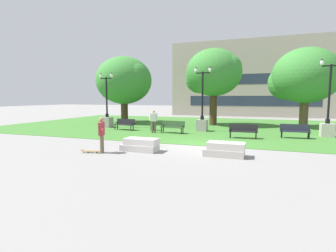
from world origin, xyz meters
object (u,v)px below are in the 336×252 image
at_px(park_bench_far_left, 125,124).
at_px(concrete_block_center, 141,145).
at_px(park_bench_near_left, 295,130).
at_px(trash_bin, 153,124).
at_px(lamp_post_center, 202,118).
at_px(skateboard, 91,151).
at_px(lamp_post_right, 328,121).
at_px(person_bystander_near_lawn, 154,120).
at_px(concrete_block_left, 225,150).
at_px(lamp_post_left, 107,116).
at_px(park_bench_far_right, 243,130).
at_px(park_bench_near_right, 173,126).
at_px(person_skateboarder, 102,133).

bearing_deg(park_bench_far_left, concrete_block_center, -56.00).
xyz_separation_m(park_bench_near_left, trash_bin, (-10.27, 0.64, -0.04)).
bearing_deg(lamp_post_center, skateboard, -108.51).
distance_m(lamp_post_right, person_bystander_near_lawn, 11.97).
bearing_deg(concrete_block_center, concrete_block_left, 2.92).
bearing_deg(lamp_post_left, concrete_block_left, -35.79).
xyz_separation_m(concrete_block_left, park_bench_near_left, (3.61, 6.84, 0.23)).
distance_m(park_bench_far_right, person_bystander_near_lawn, 6.54).
xyz_separation_m(park_bench_near_right, trash_bin, (-1.99, 0.96, -0.04)).
relative_size(lamp_post_right, person_bystander_near_lawn, 3.04).
distance_m(lamp_post_right, trash_bin, 12.41).
xyz_separation_m(park_bench_far_right, lamp_post_right, (5.29, 2.50, 0.53)).
xyz_separation_m(lamp_post_center, person_bystander_near_lawn, (-3.21, -2.24, -0.06)).
distance_m(park_bench_far_right, lamp_post_left, 12.11).
distance_m(lamp_post_left, trash_bin, 4.83).
distance_m(person_skateboarder, lamp_post_right, 14.78).
height_order(park_bench_near_right, park_bench_far_right, same).
height_order(concrete_block_left, park_bench_far_right, park_bench_far_right).
bearing_deg(trash_bin, skateboard, -86.71).
distance_m(person_skateboarder, skateboard, 1.02).
bearing_deg(person_skateboarder, park_bench_near_left, 40.99).
bearing_deg(park_bench_near_right, concrete_block_left, -54.34).
relative_size(concrete_block_left, skateboard, 1.75).
bearing_deg(park_bench_near_right, park_bench_far_right, -9.17).
relative_size(skateboard, park_bench_far_right, 0.57).
relative_size(concrete_block_left, trash_bin, 1.90).
xyz_separation_m(park_bench_near_left, lamp_post_center, (-6.48, 1.58, 0.50)).
distance_m(park_bench_near_left, trash_bin, 10.29).
bearing_deg(park_bench_far_left, trash_bin, 11.33).
bearing_deg(park_bench_near_left, skateboard, -139.83).
relative_size(person_skateboarder, park_bench_far_left, 0.92).
relative_size(trash_bin, person_bystander_near_lawn, 0.56).
xyz_separation_m(park_bench_near_left, person_bystander_near_lawn, (-9.69, -0.67, 0.44)).
bearing_deg(person_bystander_near_lawn, person_skateboarder, -86.87).
bearing_deg(lamp_post_right, park_bench_far_left, -175.41).
bearing_deg(skateboard, concrete_block_center, 30.37).
relative_size(concrete_block_left, park_bench_near_right, 0.99).
bearing_deg(park_bench_far_right, park_bench_far_left, 172.02).
relative_size(park_bench_far_right, lamp_post_left, 0.38).
bearing_deg(trash_bin, lamp_post_left, 171.04).
bearing_deg(concrete_block_center, lamp_post_center, 81.76).
height_order(concrete_block_center, concrete_block_left, same).
height_order(concrete_block_center, park_bench_near_right, park_bench_near_right).
xyz_separation_m(person_skateboarder, park_bench_near_left, (9.28, 8.06, -0.43)).
xyz_separation_m(skateboard, park_bench_near_left, (9.76, 8.24, 0.45)).
xyz_separation_m(concrete_block_left, trash_bin, (-6.66, 7.47, 0.20)).
distance_m(person_skateboarder, person_bystander_near_lawn, 7.41).
height_order(skateboard, lamp_post_left, lamp_post_left).
bearing_deg(park_bench_near_left, lamp_post_right, 32.64).
bearing_deg(park_bench_far_right, concrete_block_center, -127.63).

